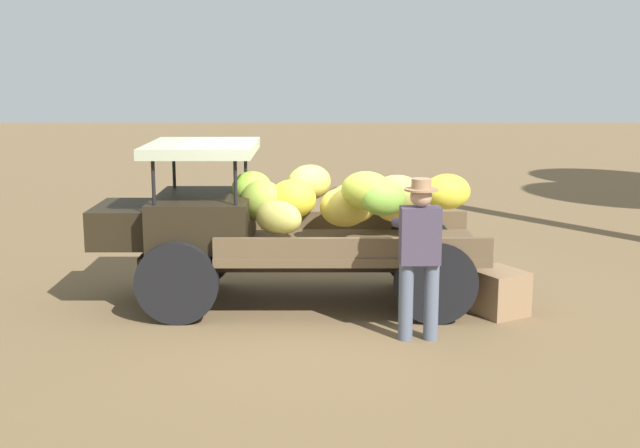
{
  "coord_description": "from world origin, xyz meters",
  "views": [
    {
      "loc": [
        -0.06,
        9.19,
        2.79
      ],
      "look_at": [
        -0.07,
        -0.23,
        0.95
      ],
      "focal_mm": 46.35,
      "sensor_mm": 36.0,
      "label": 1
    }
  ],
  "objects": [
    {
      "name": "truck",
      "position": [
        0.37,
        -0.25,
        0.98
      ],
      "size": [
        4.5,
        1.92,
        1.89
      ],
      "rotation": [
        0.0,
        0.0,
        0.0
      ],
      "color": "black",
      "rests_on": "ground"
    },
    {
      "name": "wooden_crate",
      "position": [
        -2.08,
        0.2,
        0.25
      ],
      "size": [
        0.73,
        0.76,
        0.5
      ],
      "primitive_type": "cube",
      "rotation": [
        0.0,
        0.0,
        2.08
      ],
      "color": "#896A4A",
      "rests_on": "ground"
    },
    {
      "name": "farmer",
      "position": [
        -1.08,
        1.09,
        0.95
      ],
      "size": [
        0.53,
        0.46,
        1.67
      ],
      "rotation": [
        0.0,
        0.0,
        -1.54
      ],
      "color": "#535B6D",
      "rests_on": "ground"
    },
    {
      "name": "ground_plane",
      "position": [
        0.0,
        0.0,
        0.0
      ],
      "size": [
        60.0,
        60.0,
        0.0
      ],
      "primitive_type": "plane",
      "color": "brown"
    }
  ]
}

